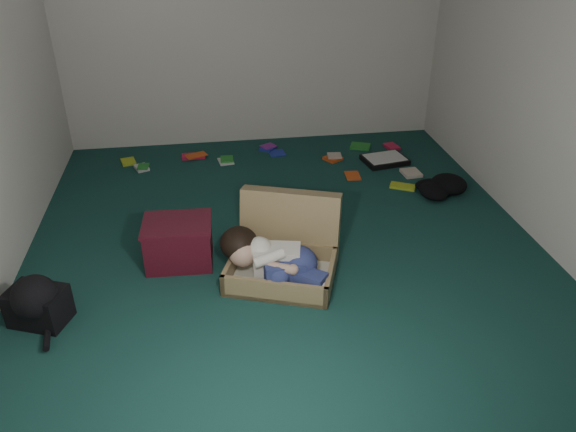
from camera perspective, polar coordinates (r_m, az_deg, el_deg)
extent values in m
plane|color=#153E38|center=(4.45, -0.29, -2.97)|extent=(4.50, 4.50, 0.00)
plane|color=silver|center=(6.09, -3.64, 19.20)|extent=(4.50, 0.00, 4.50)
plane|color=silver|center=(1.91, 9.67, -6.12)|extent=(4.50, 0.00, 4.50)
plane|color=silver|center=(4.63, 25.66, 13.09)|extent=(0.00, 4.50, 4.50)
cube|color=#957D52|center=(4.01, -0.71, -5.60)|extent=(0.88, 0.75, 0.17)
cube|color=beige|center=(4.04, -0.71, -6.10)|extent=(0.80, 0.67, 0.02)
cube|color=#957D52|center=(4.20, 0.21, -0.92)|extent=(0.78, 0.46, 0.55)
cube|color=white|center=(3.95, -1.09, -4.63)|extent=(0.35, 0.24, 0.23)
sphere|color=tan|center=(3.93, -4.60, -3.73)|extent=(0.20, 0.20, 0.20)
ellipsoid|color=black|center=(3.97, -5.00, -2.76)|extent=(0.27, 0.28, 0.23)
ellipsoid|color=navy|center=(3.93, 1.23, -4.79)|extent=(0.24, 0.28, 0.23)
cube|color=navy|center=(3.85, -0.32, -5.75)|extent=(0.28, 0.15, 0.15)
cube|color=navy|center=(3.84, 1.99, -6.42)|extent=(0.28, 0.26, 0.12)
sphere|color=white|center=(3.87, 3.55, -6.56)|extent=(0.12, 0.12, 0.12)
sphere|color=white|center=(3.81, 3.39, -7.34)|extent=(0.11, 0.11, 0.11)
cylinder|color=tan|center=(3.80, -0.74, -5.27)|extent=(0.20, 0.12, 0.07)
cube|color=#4B0F1C|center=(4.25, -11.02, -2.79)|extent=(0.50, 0.39, 0.32)
cube|color=#4B0F1C|center=(4.16, -11.24, -0.79)|extent=(0.52, 0.42, 0.02)
cube|color=black|center=(5.93, 9.80, 5.64)|extent=(0.48, 0.39, 0.05)
cube|color=white|center=(5.92, 9.82, 5.90)|extent=(0.43, 0.34, 0.01)
cube|color=#B0C923|center=(6.08, -15.90, 5.31)|extent=(0.19, 0.14, 0.02)
cube|color=#CB1B42|center=(6.06, -9.57, 5.98)|extent=(0.23, 0.22, 0.02)
cube|color=silver|center=(5.90, -6.34, 5.57)|extent=(0.19, 0.22, 0.02)
cube|color=#1C2D99|center=(6.07, -1.14, 6.44)|extent=(0.20, 0.22, 0.02)
cube|color=#DF4F1A|center=(5.93, 4.57, 5.79)|extent=(0.23, 0.22, 0.02)
cube|color=#24872B|center=(6.27, 7.35, 7.01)|extent=(0.20, 0.16, 0.02)
cube|color=#862491|center=(6.09, 10.72, 6.00)|extent=(0.23, 0.23, 0.02)
cube|color=beige|center=(5.72, 12.39, 4.24)|extent=(0.17, 0.21, 0.02)
cube|color=#B0C923|center=(5.44, 11.57, 2.93)|extent=(0.21, 0.23, 0.02)
cube|color=#CB1B42|center=(6.31, 10.49, 6.89)|extent=(0.23, 0.21, 0.02)
cube|color=silver|center=(5.89, -14.64, 4.70)|extent=(0.21, 0.17, 0.02)
cube|color=#1C2D99|center=(6.18, -2.05, 6.88)|extent=(0.23, 0.23, 0.02)
cube|color=#DF4F1A|center=(5.59, 6.59, 4.12)|extent=(0.16, 0.20, 0.02)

